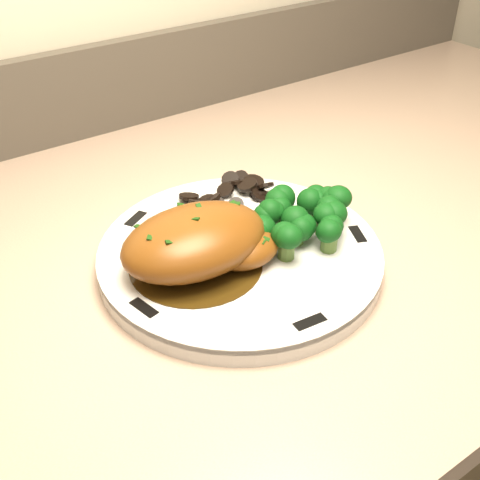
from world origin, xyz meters
TOP-DOWN VIEW (x-y plane):
  - plate at (0.43, 1.63)m, footprint 0.33×0.33m
  - rim_accent_0 at (0.51, 1.72)m, footprint 0.03×0.03m
  - rim_accent_1 at (0.37, 1.73)m, footprint 0.03×0.02m
  - rim_accent_2 at (0.31, 1.60)m, footprint 0.02×0.03m
  - rim_accent_3 at (0.42, 1.51)m, footprint 0.03×0.01m
  - rim_accent_4 at (0.54, 1.58)m, footprint 0.02×0.03m
  - gravy_pool at (0.38, 1.63)m, footprint 0.13×0.13m
  - chicken_breast at (0.39, 1.63)m, footprint 0.15×0.10m
  - mushroom_pile at (0.47, 1.70)m, footprint 0.10×0.07m
  - broccoli_florets at (0.49, 1.61)m, footprint 0.11×0.09m

SIDE VIEW (x-z plane):
  - plate at x=0.43m, z-range 0.82..0.84m
  - rim_accent_0 at x=0.51m, z-range 0.84..0.84m
  - rim_accent_1 at x=0.37m, z-range 0.84..0.84m
  - rim_accent_2 at x=0.31m, z-range 0.84..0.84m
  - rim_accent_3 at x=0.42m, z-range 0.84..0.84m
  - rim_accent_4 at x=0.54m, z-range 0.84..0.84m
  - gravy_pool at x=0.38m, z-range 0.84..0.84m
  - mushroom_pile at x=0.47m, z-range 0.83..0.86m
  - broccoli_florets at x=0.49m, z-range 0.84..0.88m
  - chicken_breast at x=0.39m, z-range 0.84..0.89m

